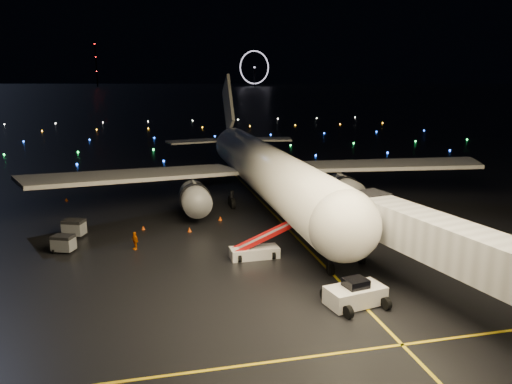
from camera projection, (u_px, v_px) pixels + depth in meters
ground at (144, 101)px, 322.39m from camera, size 2000.00×2000.00×0.00m
lane_centre at (287, 228)px, 54.76m from camera, size 0.25×80.00×0.02m
lane_cross at (120, 382)px, 27.31m from camera, size 60.00×0.25×0.02m
airliner at (260, 140)px, 64.06m from camera, size 58.30×55.39×16.51m
pushback_tug at (355, 292)px, 36.24m from camera, size 4.60×3.00×2.03m
belt_loader at (254, 241)px, 45.57m from camera, size 6.59×1.97×3.17m
crew_c at (135, 241)px, 47.93m from camera, size 0.91×1.11×1.77m
safety_cone_0 at (189, 229)px, 53.46m from camera, size 0.56×0.56×0.52m
safety_cone_1 at (220, 218)px, 57.70m from camera, size 0.54×0.54×0.52m
safety_cone_2 at (143, 228)px, 54.20m from camera, size 0.41×0.41×0.45m
safety_cone_3 at (66, 199)px, 66.46m from camera, size 0.47×0.47×0.49m
ferris_wheel at (254, 69)px, 752.22m from camera, size 49.33×16.80×52.00m
radio_mast at (96, 64)px, 719.10m from camera, size 1.80×1.80×64.00m
taxiway_lights at (152, 135)px, 138.37m from camera, size 164.00×92.00×0.36m
baggage_cart_0 at (63, 244)px, 47.22m from camera, size 2.33×2.03×1.66m
baggage_cart_1 at (74, 228)px, 51.82m from camera, size 2.49×2.15×1.78m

